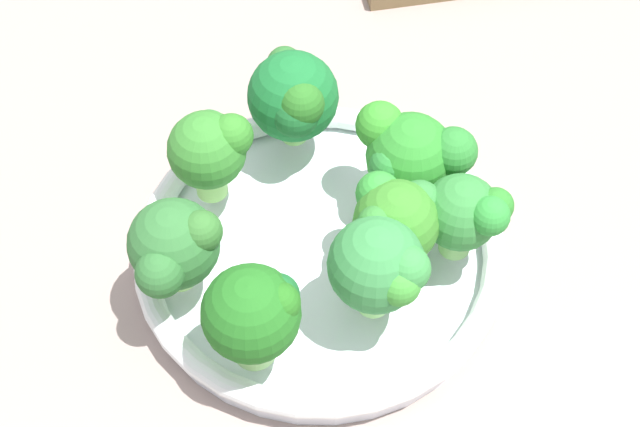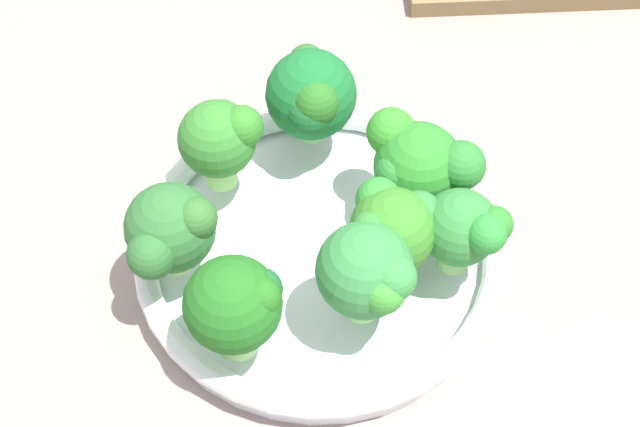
% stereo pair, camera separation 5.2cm
% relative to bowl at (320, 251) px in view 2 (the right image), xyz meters
% --- Properties ---
extents(ground_plane, '(1.30, 1.30, 0.03)m').
position_rel_bowl_xyz_m(ground_plane, '(-0.03, -0.01, -0.03)').
color(ground_plane, gray).
extents(bowl, '(0.26, 0.26, 0.03)m').
position_rel_bowl_xyz_m(bowl, '(0.00, 0.00, 0.00)').
color(bowl, white).
rests_on(bowl, ground_plane).
extents(broccoli_floret_0, '(0.07, 0.07, 0.08)m').
position_rel_bowl_xyz_m(broccoli_floret_0, '(0.02, 0.09, 0.06)').
color(broccoli_floret_0, '#7FB65E').
rests_on(broccoli_floret_0, bowl).
extents(broccoli_floret_1, '(0.06, 0.06, 0.07)m').
position_rel_bowl_xyz_m(broccoli_floret_1, '(-0.10, 0.01, 0.06)').
color(broccoli_floret_1, '#9ECC6F').
rests_on(broccoli_floret_1, bowl).
extents(broccoli_floret_2, '(0.06, 0.05, 0.07)m').
position_rel_bowl_xyz_m(broccoli_floret_2, '(-0.05, 0.07, 0.06)').
color(broccoli_floret_2, '#8FCF64').
rests_on(broccoli_floret_2, bowl).
extents(broccoli_floret_3, '(0.06, 0.06, 0.07)m').
position_rel_bowl_xyz_m(broccoli_floret_3, '(0.08, -0.05, 0.06)').
color(broccoli_floret_3, '#7CB860').
rests_on(broccoli_floret_3, bowl).
extents(broccoli_floret_4, '(0.06, 0.07, 0.08)m').
position_rel_bowl_xyz_m(broccoli_floret_4, '(0.01, -0.07, 0.06)').
color(broccoli_floret_4, '#90CF71').
rests_on(broccoli_floret_4, bowl).
extents(broccoli_floret_5, '(0.06, 0.06, 0.08)m').
position_rel_bowl_xyz_m(broccoli_floret_5, '(-0.07, -0.06, 0.06)').
color(broccoli_floret_5, '#93CA74').
rests_on(broccoli_floret_5, bowl).
extents(broccoli_floret_6, '(0.06, 0.06, 0.07)m').
position_rel_bowl_xyz_m(broccoli_floret_6, '(0.04, -0.03, 0.06)').
color(broccoli_floret_6, '#7BC156').
rests_on(broccoli_floret_6, bowl).
extents(broccoli_floret_7, '(0.07, 0.07, 0.07)m').
position_rel_bowl_xyz_m(broccoli_floret_7, '(0.07, 0.01, 0.06)').
color(broccoli_floret_7, '#7DBC54').
rests_on(broccoli_floret_7, bowl).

